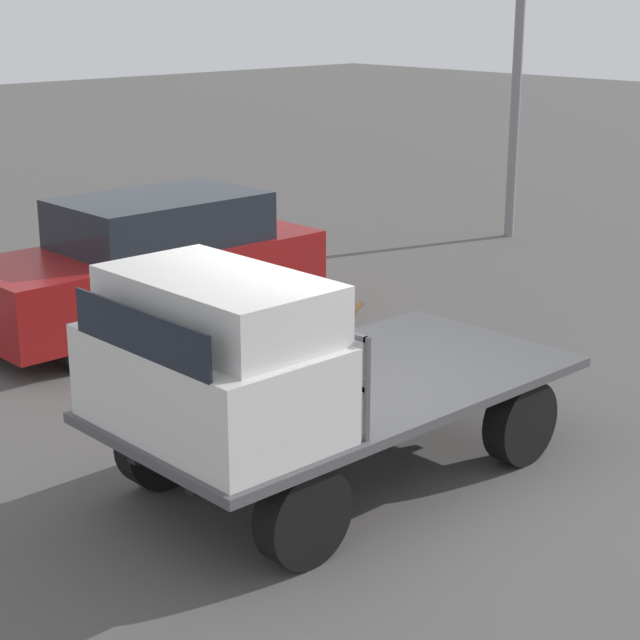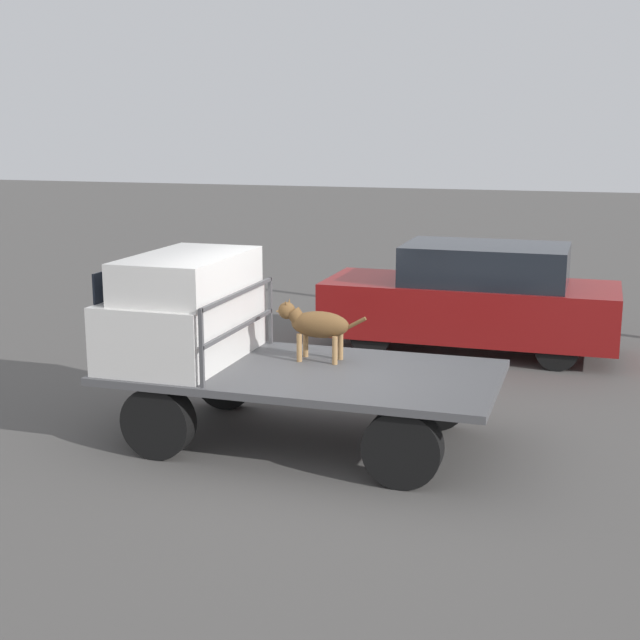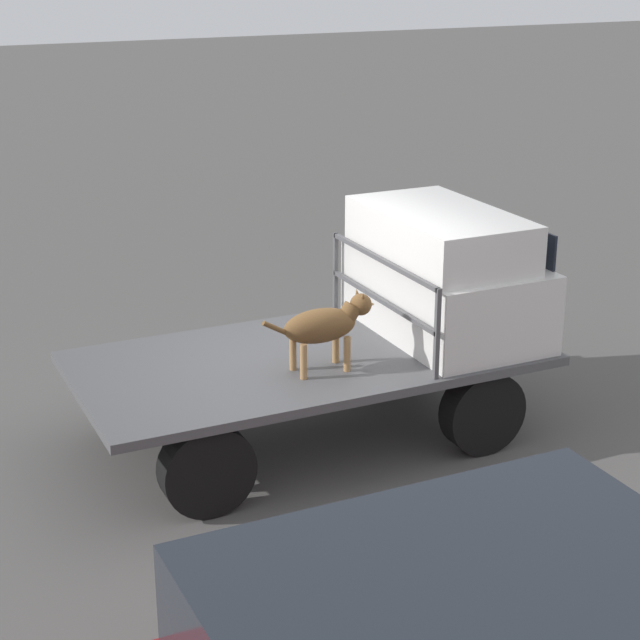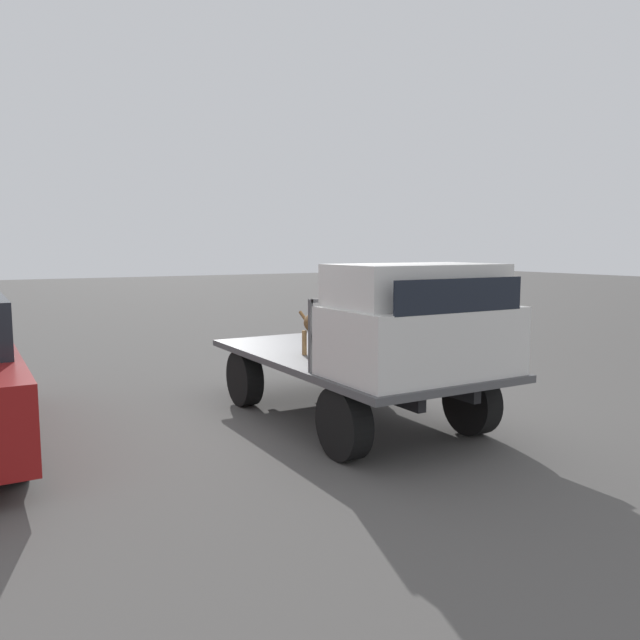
{
  "view_description": "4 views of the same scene",
  "coord_description": "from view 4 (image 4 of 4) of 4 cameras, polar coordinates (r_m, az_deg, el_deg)",
  "views": [
    {
      "loc": [
        5.89,
        5.96,
        3.93
      ],
      "look_at": [
        -0.07,
        -0.38,
        1.27
      ],
      "focal_mm": 60.0,
      "sensor_mm": 36.0,
      "label": 1
    },
    {
      "loc": [
        -2.92,
        8.66,
        3.34
      ],
      "look_at": [
        -0.07,
        -0.38,
        1.27
      ],
      "focal_mm": 50.0,
      "sensor_mm": 36.0,
      "label": 2
    },
    {
      "loc": [
        -3.66,
        -8.01,
        4.29
      ],
      "look_at": [
        -0.07,
        -0.38,
        1.27
      ],
      "focal_mm": 60.0,
      "sensor_mm": 36.0,
      "label": 3
    },
    {
      "loc": [
        6.51,
        -4.18,
        2.16
      ],
      "look_at": [
        -0.07,
        -0.38,
        1.27
      ],
      "focal_mm": 35.0,
      "sensor_mm": 36.0,
      "label": 4
    }
  ],
  "objects": [
    {
      "name": "flatbed_truck",
      "position": [
        7.89,
        2.63,
        -4.72
      ],
      "size": [
        4.12,
        2.07,
        0.82
      ],
      "color": "black",
      "rests_on": "ground"
    },
    {
      "name": "truck_headboard",
      "position": [
        7.18,
        5.8,
        0.13
      ],
      "size": [
        0.04,
        1.95,
        0.79
      ],
      "color": "#4C4C4F",
      "rests_on": "flatbed_truck"
    },
    {
      "name": "dog",
      "position": [
        7.6,
        0.22,
        -0.41
      ],
      "size": [
        1.04,
        0.29,
        0.67
      ],
      "rotation": [
        0.0,
        0.0,
        -0.12
      ],
      "color": "#9E7547",
      "rests_on": "flatbed_truck"
    },
    {
      "name": "truck_cab",
      "position": [
        6.66,
        9.07,
        -0.22
      ],
      "size": [
        1.21,
        1.95,
        1.17
      ],
      "color": "silver",
      "rests_on": "flatbed_truck"
    },
    {
      "name": "ground_plane",
      "position": [
        8.03,
        2.61,
        -8.96
      ],
      "size": [
        80.0,
        80.0,
        0.0
      ],
      "primitive_type": "plane",
      "color": "#514F4C"
    }
  ]
}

